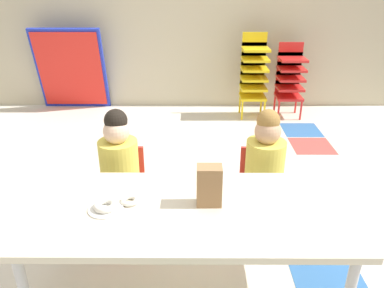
% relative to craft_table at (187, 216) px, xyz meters
% --- Properties ---
extents(ground_plane, '(6.21, 5.51, 0.02)m').
position_rel_craft_table_xyz_m(ground_plane, '(-0.03, 0.70, -0.56)').
color(ground_plane, silver).
extents(back_wall, '(6.21, 0.10, 2.44)m').
position_rel_craft_table_xyz_m(back_wall, '(-0.04, 3.46, 0.67)').
color(back_wall, beige).
rests_on(back_wall, ground_plane).
extents(craft_table, '(1.69, 0.75, 0.60)m').
position_rel_craft_table_xyz_m(craft_table, '(0.00, 0.00, 0.00)').
color(craft_table, beige).
rests_on(craft_table, ground_plane).
extents(seated_child_near_camera, '(0.34, 0.34, 0.92)m').
position_rel_craft_table_xyz_m(seated_child_near_camera, '(-0.46, 0.60, 0.01)').
color(seated_child_near_camera, red).
rests_on(seated_child_near_camera, ground_plane).
extents(seated_child_middle_seat, '(0.34, 0.34, 0.92)m').
position_rel_craft_table_xyz_m(seated_child_middle_seat, '(0.51, 0.60, 0.01)').
color(seated_child_middle_seat, red).
rests_on(seated_child_middle_seat, ground_plane).
extents(kid_chair_yellow_stack, '(0.32, 0.30, 1.04)m').
position_rel_craft_table_xyz_m(kid_chair_yellow_stack, '(0.78, 3.01, 0.03)').
color(kid_chair_yellow_stack, yellow).
rests_on(kid_chair_yellow_stack, ground_plane).
extents(kid_chair_red_stack, '(0.32, 0.30, 0.92)m').
position_rel_craft_table_xyz_m(kid_chair_red_stack, '(1.24, 3.01, -0.03)').
color(kid_chair_red_stack, red).
rests_on(kid_chair_red_stack, ground_plane).
extents(folded_activity_table, '(0.90, 0.29, 1.09)m').
position_rel_craft_table_xyz_m(folded_activity_table, '(-1.58, 3.26, -0.01)').
color(folded_activity_table, '#1E33BF').
rests_on(folded_activity_table, ground_plane).
extents(paper_bag_brown, '(0.13, 0.09, 0.22)m').
position_rel_craft_table_xyz_m(paper_bag_brown, '(0.11, 0.04, 0.16)').
color(paper_bag_brown, '#9E754C').
rests_on(paper_bag_brown, craft_table).
extents(paper_plate_near_edge, '(0.18, 0.18, 0.01)m').
position_rel_craft_table_xyz_m(paper_plate_near_edge, '(-0.42, -0.02, 0.06)').
color(paper_plate_near_edge, white).
rests_on(paper_plate_near_edge, craft_table).
extents(donut_powdered_on_plate, '(0.12, 0.12, 0.03)m').
position_rel_craft_table_xyz_m(donut_powdered_on_plate, '(-0.42, -0.02, 0.08)').
color(donut_powdered_on_plate, white).
rests_on(donut_powdered_on_plate, craft_table).
extents(donut_powdered_loose, '(0.10, 0.10, 0.03)m').
position_rel_craft_table_xyz_m(donut_powdered_loose, '(-0.30, 0.05, 0.06)').
color(donut_powdered_loose, white).
rests_on(donut_powdered_loose, craft_table).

